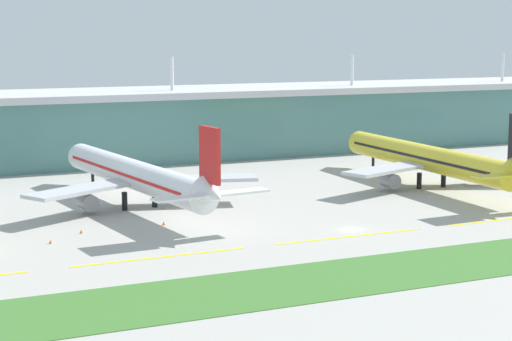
{
  "coord_description": "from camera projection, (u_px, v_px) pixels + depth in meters",
  "views": [
    {
      "loc": [
        -78.8,
        -131.15,
        34.07
      ],
      "look_at": [
        -5.81,
        27.78,
        7.0
      ],
      "focal_mm": 61.97,
      "sensor_mm": 36.0,
      "label": 1
    }
  ],
  "objects": [
    {
      "name": "terminal_building",
      "position": [
        166.0,
        123.0,
        243.89
      ],
      "size": [
        288.0,
        34.0,
        28.06
      ],
      "color": "slate",
      "rests_on": "ground"
    },
    {
      "name": "safety_cone_nose_front",
      "position": [
        164.0,
        223.0,
        159.07
      ],
      "size": [
        0.56,
        0.56,
        0.7
      ],
      "primitive_type": "cone",
      "color": "orange",
      "rests_on": "ground"
    },
    {
      "name": "ground_plane",
      "position": [
        352.0,
        230.0,
        155.49
      ],
      "size": [
        600.0,
        600.0,
        0.0
      ],
      "primitive_type": "plane",
      "color": "#A8A59E"
    },
    {
      "name": "airliner_near_middle",
      "position": [
        136.0,
        175.0,
        174.38
      ],
      "size": [
        48.51,
        71.7,
        18.9
      ],
      "color": "white",
      "rests_on": "ground"
    },
    {
      "name": "taxiway_stripe_mid_east",
      "position": [
        508.0,
        219.0,
        164.11
      ],
      "size": [
        28.0,
        0.7,
        0.04
      ],
      "primitive_type": "cube",
      "color": "yellow",
      "rests_on": "ground"
    },
    {
      "name": "taxiway_stripe_mid_west",
      "position": [
        160.0,
        257.0,
        136.06
      ],
      "size": [
        28.0,
        0.7,
        0.04
      ],
      "primitive_type": "cube",
      "color": "yellow",
      "rests_on": "ground"
    },
    {
      "name": "airliner_far_middle",
      "position": [
        428.0,
        158.0,
        197.98
      ],
      "size": [
        48.77,
        71.39,
        18.9
      ],
      "color": "yellow",
      "rests_on": "ground"
    },
    {
      "name": "safety_cone_left_wingtip",
      "position": [
        81.0,
        231.0,
        152.42
      ],
      "size": [
        0.56,
        0.56,
        0.7
      ],
      "primitive_type": "cone",
      "color": "orange",
      "rests_on": "ground"
    },
    {
      "name": "taxiway_stripe_centre",
      "position": [
        350.0,
        236.0,
        150.08
      ],
      "size": [
        28.0,
        0.7,
        0.04
      ],
      "primitive_type": "cube",
      "color": "yellow",
      "rests_on": "ground"
    },
    {
      "name": "grass_verge",
      "position": [
        443.0,
        264.0,
        131.77
      ],
      "size": [
        300.0,
        18.0,
        0.1
      ],
      "primitive_type": "cube",
      "color": "#3D702D",
      "rests_on": "ground"
    },
    {
      "name": "safety_cone_right_wingtip",
      "position": [
        51.0,
        242.0,
        144.95
      ],
      "size": [
        0.56,
        0.56,
        0.7
      ],
      "primitive_type": "cone",
      "color": "orange",
      "rests_on": "ground"
    }
  ]
}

